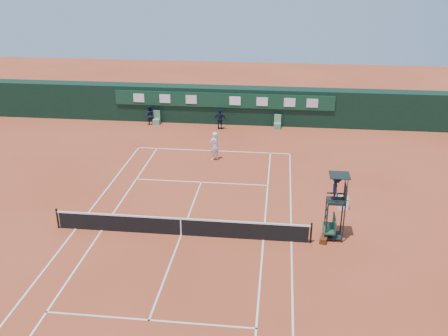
% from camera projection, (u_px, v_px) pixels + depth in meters
% --- Properties ---
extents(ground, '(90.00, 90.00, 0.00)m').
position_uv_depth(ground, '(181.00, 235.00, 24.97)').
color(ground, '#AD4628').
rests_on(ground, ground).
extents(court_lines, '(11.05, 23.85, 0.01)m').
position_uv_depth(court_lines, '(181.00, 235.00, 24.97)').
color(court_lines, white).
rests_on(court_lines, ground).
extents(tennis_net, '(12.90, 0.10, 1.10)m').
position_uv_depth(tennis_net, '(181.00, 226.00, 24.77)').
color(tennis_net, black).
rests_on(tennis_net, ground).
extents(back_wall, '(40.00, 1.65, 3.00)m').
position_uv_depth(back_wall, '(224.00, 105.00, 41.52)').
color(back_wall, black).
rests_on(back_wall, ground).
extents(linesman_chair_left, '(0.55, 0.50, 1.15)m').
position_uv_depth(linesman_chair_left, '(157.00, 121.00, 41.42)').
color(linesman_chair_left, '#5F916A').
rests_on(linesman_chair_left, ground).
extents(linesman_chair_right, '(0.55, 0.50, 1.15)m').
position_uv_depth(linesman_chair_right, '(277.00, 125.00, 40.36)').
color(linesman_chair_right, '#568464').
rests_on(linesman_chair_right, ground).
extents(umpire_chair, '(0.96, 0.95, 3.42)m').
position_uv_depth(umpire_chair, '(337.00, 193.00, 23.77)').
color(umpire_chair, black).
rests_on(umpire_chair, ground).
extents(player_bench, '(0.56, 1.20, 1.10)m').
position_uv_depth(player_bench, '(331.00, 226.00, 24.62)').
color(player_bench, '#193E28').
rests_on(player_bench, ground).
extents(tennis_bag, '(0.49, 0.80, 0.28)m').
position_uv_depth(tennis_bag, '(324.00, 239.00, 24.39)').
color(tennis_bag, black).
rests_on(tennis_bag, ground).
extents(cooler, '(0.57, 0.57, 0.65)m').
position_uv_depth(cooler, '(343.00, 203.00, 27.56)').
color(cooler, white).
rests_on(cooler, ground).
extents(tennis_ball, '(0.07, 0.07, 0.07)m').
position_uv_depth(tennis_ball, '(211.00, 188.00, 29.97)').
color(tennis_ball, '#CDD130').
rests_on(tennis_ball, ground).
extents(player, '(0.86, 0.85, 2.01)m').
position_uv_depth(player, '(215.00, 146.00, 33.89)').
color(player, white).
rests_on(player, ground).
extents(ball_kid_left, '(0.90, 0.78, 1.59)m').
position_uv_depth(ball_kid_left, '(149.00, 115.00, 41.21)').
color(ball_kid_left, black).
rests_on(ball_kid_left, ground).
extents(ball_kid_right, '(1.01, 0.50, 1.65)m').
position_uv_depth(ball_kid_right, '(220.00, 119.00, 40.04)').
color(ball_kid_right, black).
rests_on(ball_kid_right, ground).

